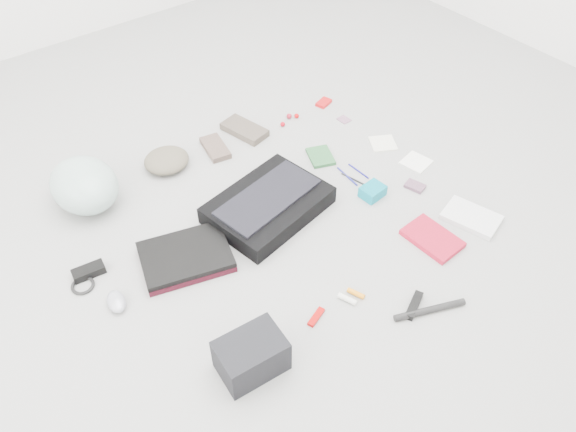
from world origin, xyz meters
TOP-DOWN VIEW (x-y plane):
  - ground_plane at (0.00, 0.00)m, footprint 4.00×4.00m
  - messenger_bag at (-0.02, 0.11)m, footprint 0.52×0.41m
  - bag_flap at (-0.02, 0.11)m, footprint 0.46×0.27m
  - laptop_sleeve at (-0.42, 0.09)m, footprint 0.38×0.33m
  - laptop at (-0.42, 0.09)m, footprint 0.38×0.32m
  - bike_helmet at (-0.57, 0.61)m, footprint 0.27×0.33m
  - beanie at (-0.20, 0.62)m, footprint 0.22×0.21m
  - mitten_left at (0.03, 0.58)m, footprint 0.12×0.19m
  - mitten_right at (0.21, 0.61)m, footprint 0.16×0.24m
  - power_brick at (-0.73, 0.25)m, footprint 0.12×0.07m
  - cable_coil at (-0.78, 0.21)m, footprint 0.10×0.10m
  - mouse at (-0.72, 0.06)m, footprint 0.08×0.11m
  - camera_bag at (-0.48, -0.43)m, footprint 0.22×0.17m
  - multitool at (-0.20, -0.41)m, footprint 0.09×0.05m
  - toiletry_tube_white at (-0.06, -0.42)m, footprint 0.04×0.07m
  - toiletry_tube_orange at (-0.02, -0.42)m, footprint 0.04×0.07m
  - u_lock at (0.10, -0.59)m, footprint 0.12×0.08m
  - bike_pump at (0.13, -0.64)m, footprint 0.25×0.12m
  - book_red at (0.39, -0.41)m, footprint 0.15×0.22m
  - book_white at (0.60, -0.43)m, footprint 0.20×0.25m
  - notepad at (0.38, 0.24)m, footprint 0.15×0.16m
  - pen_blue at (0.38, 0.07)m, footprint 0.02×0.14m
  - pen_black at (0.39, 0.03)m, footprint 0.04×0.13m
  - pen_navy at (0.45, 0.07)m, footprint 0.01×0.12m
  - accordion_wallet at (0.39, -0.08)m, footprint 0.10×0.09m
  - card_deck at (0.57, -0.16)m, footprint 0.08×0.09m
  - napkin_top at (0.67, 0.14)m, footprint 0.16×0.16m
  - napkin_bottom at (0.69, -0.05)m, footprint 0.13×0.13m
  - lollipop_a at (0.39, 0.54)m, footprint 0.03×0.03m
  - lollipop_b at (0.45, 0.57)m, footprint 0.03×0.03m
  - lollipop_c at (0.48, 0.55)m, footprint 0.03×0.03m
  - altoids_tin at (0.67, 0.56)m, footprint 0.09×0.07m
  - stamp_sheet at (0.66, 0.40)m, footprint 0.05×0.06m

SIDE VIEW (x-z plane):
  - ground_plane at x=0.00m, z-range 0.00..0.00m
  - stamp_sheet at x=0.66m, z-range 0.00..0.00m
  - napkin_top at x=0.67m, z-range 0.00..0.01m
  - napkin_bottom at x=0.69m, z-range 0.00..0.01m
  - pen_navy at x=0.45m, z-range 0.00..0.01m
  - pen_black at x=0.39m, z-range 0.00..0.01m
  - pen_blue at x=0.38m, z-range 0.00..0.01m
  - cable_coil at x=-0.78m, z-range 0.00..0.01m
  - multitool at x=-0.20m, z-range 0.00..0.01m
  - card_deck at x=0.57m, z-range 0.00..0.02m
  - notepad at x=0.38m, z-range 0.00..0.02m
  - altoids_tin at x=0.67m, z-range 0.00..0.02m
  - toiletry_tube_orange at x=-0.02m, z-range 0.00..0.02m
  - toiletry_tube_white at x=-0.06m, z-range 0.00..0.02m
  - book_red at x=0.39m, z-range 0.00..0.02m
  - laptop_sleeve at x=-0.42m, z-range 0.00..0.02m
  - book_white at x=0.60m, z-range 0.00..0.02m
  - lollipop_c at x=0.48m, z-range 0.00..0.02m
  - lollipop_a at x=0.39m, z-range 0.00..0.02m
  - u_lock at x=0.10m, z-range 0.00..0.02m
  - bike_pump at x=0.13m, z-range 0.00..0.02m
  - lollipop_b at x=0.45m, z-range 0.00..0.03m
  - mitten_left at x=0.03m, z-range 0.00..0.03m
  - power_brick at x=-0.73m, z-range 0.00..0.03m
  - mitten_right at x=0.21m, z-range 0.00..0.03m
  - mouse at x=-0.72m, z-range 0.00..0.04m
  - accordion_wallet at x=0.39m, z-range 0.00..0.05m
  - laptop at x=-0.42m, z-range 0.02..0.04m
  - beanie at x=-0.20m, z-range 0.00..0.07m
  - messenger_bag at x=-0.02m, z-range 0.00..0.08m
  - camera_bag at x=-0.48m, z-range 0.00..0.14m
  - bag_flap at x=-0.02m, z-range 0.08..0.09m
  - bike_helmet at x=-0.57m, z-range 0.00..0.19m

